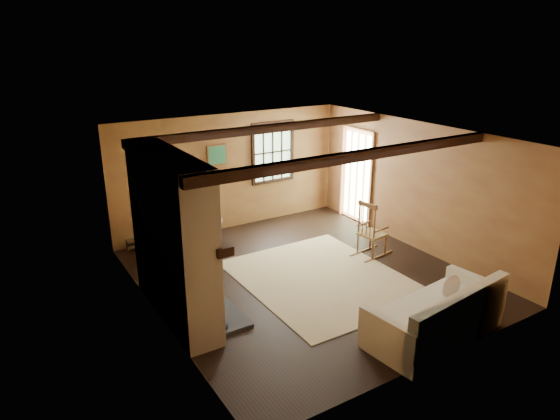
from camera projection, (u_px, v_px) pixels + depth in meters
ground at (305, 277)px, 8.43m from camera, size 5.50×5.50×0.00m
room_envelope at (309, 178)px, 8.20m from camera, size 5.02×5.52×2.44m
fireplace at (175, 244)px, 6.96m from camera, size 1.02×2.30×2.40m
rug at (321, 278)px, 8.36m from camera, size 2.50×3.00×0.01m
rocking_chair at (371, 233)px, 9.12m from camera, size 0.82×0.51×1.05m
sofa at (438, 319)px, 6.64m from camera, size 2.09×1.11×0.81m
firewood_pile at (145, 242)px, 9.52m from camera, size 0.69×0.13×0.25m
laundry_basket at (208, 229)px, 10.08m from camera, size 0.59×0.51×0.30m
basket_pillow at (207, 217)px, 9.99m from camera, size 0.44×0.35×0.22m
armchair at (168, 237)px, 9.09m from camera, size 1.12×1.13×0.75m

